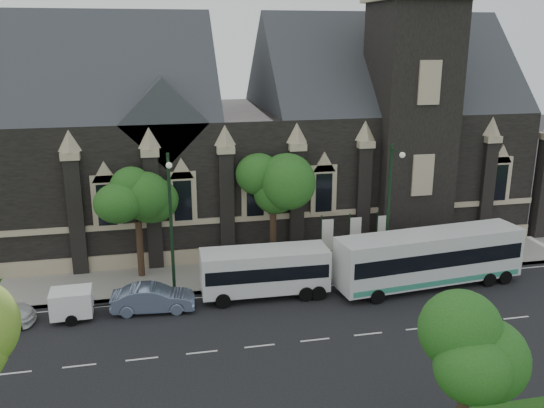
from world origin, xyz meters
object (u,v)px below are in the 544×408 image
object	(u,v)px
tree_walk_left	(140,194)
street_lamp_mid	(171,218)
street_lamp_near	(390,204)
sedan	(153,298)
banner_flag_right	(380,234)
box_trailer	(72,303)
shuttle_bus	(265,270)
tree_park_east	(471,343)
tour_coach	(430,257)
banner_flag_center	(353,236)
tree_walk_right	(275,185)
banner_flag_left	(325,238)

from	to	relation	value
tree_walk_left	street_lamp_mid	world-z (taller)	street_lamp_mid
street_lamp_near	sedan	xyz separation A→B (m)	(-15.32, -1.81, -4.32)
banner_flag_right	box_trailer	world-z (taller)	banner_flag_right
tree_walk_left	shuttle_bus	distance (m)	9.58
street_lamp_mid	tree_park_east	bearing A→B (deg)	-58.21
street_lamp_mid	box_trailer	distance (m)	7.39
tour_coach	banner_flag_center	bearing A→B (deg)	128.87
tour_coach	shuttle_bus	size ratio (longest dim) A/B	1.60
street_lamp_mid	sedan	world-z (taller)	street_lamp_mid
tree_park_east	street_lamp_mid	world-z (taller)	street_lamp_mid
tree_walk_right	box_trailer	world-z (taller)	tree_walk_right
street_lamp_mid	shuttle_bus	xyz separation A→B (m)	(5.50, -1.12, -3.37)
tree_walk_right	banner_flag_left	world-z (taller)	tree_walk_right
tree_park_east	tree_walk_right	world-z (taller)	tree_walk_right
box_trailer	sedan	bearing A→B (deg)	-1.00
banner_flag_right	tour_coach	bearing A→B (deg)	-64.69
shuttle_bus	banner_flag_left	bearing A→B (deg)	33.66
street_lamp_mid	banner_flag_center	size ratio (longest dim) A/B	2.25
street_lamp_near	box_trailer	xyz separation A→B (m)	(-19.85, -1.85, -4.11)
street_lamp_near	banner_flag_center	world-z (taller)	street_lamp_near
tour_coach	sedan	xyz separation A→B (m)	(-17.42, 0.11, -1.17)
tree_walk_left	banner_flag_left	world-z (taller)	tree_walk_left
tree_walk_right	box_trailer	bearing A→B (deg)	-157.28
street_lamp_near	street_lamp_mid	size ratio (longest dim) A/B	1.00
tree_park_east	box_trailer	xyz separation A→B (m)	(-16.02, 14.57, -3.62)
banner_flag_right	tour_coach	xyz separation A→B (m)	(1.81, -3.82, -0.42)
banner_flag_left	tree_park_east	bearing A→B (deg)	-90.35
tree_walk_right	tour_coach	size ratio (longest dim) A/B	0.62
street_lamp_near	banner_flag_center	bearing A→B (deg)	131.93
shuttle_bus	tree_walk_right	bearing A→B (deg)	71.50
tree_walk_right	banner_flag_left	distance (m)	4.92
banner_flag_left	sedan	xyz separation A→B (m)	(-11.61, -3.71, -1.59)
tree_walk_right	street_lamp_mid	xyz separation A→B (m)	(-7.21, -3.62, -0.71)
banner_flag_right	box_trailer	size ratio (longest dim) A/B	1.21
banner_flag_right	tree_park_east	bearing A→B (deg)	-102.65
tree_walk_left	banner_flag_center	world-z (taller)	tree_walk_left
tree_park_east	banner_flag_left	xyz separation A→B (m)	(0.11, 18.32, -2.24)
street_lamp_mid	tour_coach	world-z (taller)	street_lamp_mid
box_trailer	sedan	world-z (taller)	box_trailer
shuttle_bus	tour_coach	bearing A→B (deg)	-2.98
sedan	banner_flag_right	bearing A→B (deg)	-71.75
banner_flag_center	street_lamp_near	bearing A→B (deg)	-48.07
banner_flag_left	tour_coach	size ratio (longest dim) A/B	0.32
tree_walk_right	shuttle_bus	distance (m)	6.48
tree_walk_right	shuttle_bus	world-z (taller)	tree_walk_right
tree_walk_right	street_lamp_mid	size ratio (longest dim) A/B	0.87
tree_walk_right	box_trailer	xyz separation A→B (m)	(-13.06, -5.47, -4.82)
tree_park_east	shuttle_bus	distance (m)	16.25
street_lamp_near	shuttle_bus	xyz separation A→B (m)	(-8.50, -1.12, -3.37)
tree_park_east	banner_flag_center	size ratio (longest dim) A/B	1.57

